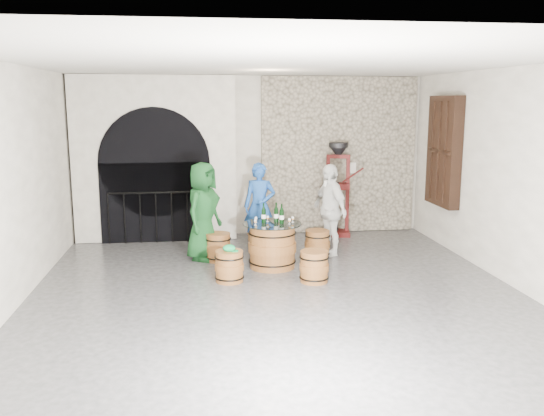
{
  "coord_description": "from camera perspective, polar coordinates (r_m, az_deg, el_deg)",
  "views": [
    {
      "loc": [
        -1.07,
        -7.62,
        2.71
      ],
      "look_at": [
        0.06,
        1.18,
        1.05
      ],
      "focal_mm": 38.0,
      "sensor_mm": 36.0,
      "label": 1
    }
  ],
  "objects": [
    {
      "name": "barrel_stool_far",
      "position": [
        10.46,
        -1.01,
        -3.08
      ],
      "size": [
        0.45,
        0.45,
        0.48
      ],
      "color": "brown",
      "rests_on": "ground"
    },
    {
      "name": "barrel_stool_right",
      "position": [
        10.13,
        4.51,
        -3.56
      ],
      "size": [
        0.45,
        0.45,
        0.48
      ],
      "color": "brown",
      "rests_on": "ground"
    },
    {
      "name": "tasting_glass_c",
      "position": [
        9.51,
        -0.43,
        -1.07
      ],
      "size": [
        0.05,
        0.05,
        0.1
      ],
      "primitive_type": null,
      "color": "orange",
      "rests_on": "barrel_table"
    },
    {
      "name": "barrel_table",
      "position": [
        9.47,
        0.03,
        -3.74
      ],
      "size": [
        0.96,
        0.96,
        0.74
      ],
      "color": "brown",
      "rests_on": "ground"
    },
    {
      "name": "barrel_stool_near_left",
      "position": [
        8.78,
        -4.25,
        -5.79
      ],
      "size": [
        0.45,
        0.45,
        0.48
      ],
      "color": "brown",
      "rests_on": "ground"
    },
    {
      "name": "wine_bottle_left",
      "position": [
        9.43,
        -0.83,
        -0.66
      ],
      "size": [
        0.08,
        0.08,
        0.32
      ],
      "color": "black",
      "rests_on": "barrel_table"
    },
    {
      "name": "stone_facing_panel",
      "position": [
        11.97,
        6.61,
        5.2
      ],
      "size": [
        3.2,
        0.12,
        3.18
      ],
      "primitive_type": "cube",
      "color": "tan",
      "rests_on": "ground"
    },
    {
      "name": "control_box",
      "position": [
        11.98,
        7.84,
        3.97
      ],
      "size": [
        0.18,
        0.1,
        0.22
      ],
      "primitive_type": "cube",
      "color": "silver",
      "rests_on": "wall_back"
    },
    {
      "name": "ceiling",
      "position": [
        7.72,
        0.68,
        14.23
      ],
      "size": [
        8.0,
        8.0,
        0.0
      ],
      "primitive_type": "plane",
      "rotation": [
        3.14,
        0.0,
        0.0
      ],
      "color": "beige",
      "rests_on": "wall_back"
    },
    {
      "name": "wine_bottle_right",
      "position": [
        9.47,
        0.42,
        -0.61
      ],
      "size": [
        0.08,
        0.08,
        0.32
      ],
      "color": "black",
      "rests_on": "barrel_table"
    },
    {
      "name": "tasting_glass_f",
      "position": [
        9.43,
        -1.61,
        -1.17
      ],
      "size": [
        0.05,
        0.05,
        0.1
      ],
      "primitive_type": null,
      "color": "orange",
      "rests_on": "barrel_table"
    },
    {
      "name": "wine_bottle_center",
      "position": [
        9.36,
        0.96,
        -0.74
      ],
      "size": [
        0.08,
        0.08,
        0.32
      ],
      "color": "black",
      "rests_on": "barrel_table"
    },
    {
      "name": "barrel_stool_near_right",
      "position": [
        8.77,
        4.19,
        -5.81
      ],
      "size": [
        0.45,
        0.45,
        0.48
      ],
      "color": "brown",
      "rests_on": "ground"
    },
    {
      "name": "tasting_glass_e",
      "position": [
        9.31,
        1.74,
        -1.33
      ],
      "size": [
        0.05,
        0.05,
        0.1
      ],
      "primitive_type": null,
      "color": "orange",
      "rests_on": "barrel_table"
    },
    {
      "name": "shuttered_window",
      "position": [
        11.01,
        16.62,
        5.41
      ],
      "size": [
        0.23,
        1.1,
        2.0
      ],
      "color": "black",
      "rests_on": "wall_right"
    },
    {
      "name": "barrel_stool_left",
      "position": [
        9.92,
        -5.35,
        -3.88
      ],
      "size": [
        0.45,
        0.45,
        0.48
      ],
      "color": "brown",
      "rests_on": "ground"
    },
    {
      "name": "corking_press",
      "position": [
        11.64,
        6.54,
        2.57
      ],
      "size": [
        0.79,
        0.5,
        1.89
      ],
      "rotation": [
        0.0,
        0.0,
        -0.17
      ],
      "color": "#4F100D",
      "rests_on": "ground"
    },
    {
      "name": "side_barrel",
      "position": [
        10.92,
        -1.35,
        -2.25
      ],
      "size": [
        0.43,
        0.43,
        0.57
      ],
      "rotation": [
        0.0,
        0.0,
        -0.33
      ],
      "color": "brown",
      "rests_on": "ground"
    },
    {
      "name": "person_blue",
      "position": [
        10.57,
        -1.24,
        0.17
      ],
      "size": [
        0.66,
        0.51,
        1.6
      ],
      "primitive_type": "imported",
      "rotation": [
        0.0,
        0.0,
        -0.25
      ],
      "color": "#1C4B9C",
      "rests_on": "ground"
    },
    {
      "name": "wall_right",
      "position": [
        8.96,
        23.44,
        2.6
      ],
      "size": [
        0.0,
        8.0,
        8.0
      ],
      "primitive_type": "plane",
      "rotation": [
        1.57,
        0.0,
        -1.57
      ],
      "color": "silver",
      "rests_on": "ground"
    },
    {
      "name": "tasting_glass_d",
      "position": [
        9.57,
        0.61,
        -0.99
      ],
      "size": [
        0.05,
        0.05,
        0.1
      ],
      "primitive_type": null,
      "color": "orange",
      "rests_on": "barrel_table"
    },
    {
      "name": "tasting_glass_a",
      "position": [
        9.23,
        -1.67,
        -1.43
      ],
      "size": [
        0.05,
        0.05,
        0.1
      ],
      "primitive_type": null,
      "color": "orange",
      "rests_on": "barrel_table"
    },
    {
      "name": "person_white",
      "position": [
        10.2,
        5.72,
        -0.18
      ],
      "size": [
        0.69,
        1.03,
        1.63
      ],
      "primitive_type": "imported",
      "rotation": [
        0.0,
        0.0,
        -1.23
      ],
      "color": "silver",
      "rests_on": "ground"
    },
    {
      "name": "wall_front",
      "position": [
        3.94,
        8.8,
        -5.9
      ],
      "size": [
        8.0,
        0.0,
        8.0
      ],
      "primitive_type": "plane",
      "rotation": [
        -1.57,
        0.0,
        0.0
      ],
      "color": "silver",
      "rests_on": "ground"
    },
    {
      "name": "green_cap",
      "position": [
        8.71,
        -4.25,
        -4.0
      ],
      "size": [
        0.24,
        0.19,
        0.1
      ],
      "color": "#0D9046",
      "rests_on": "barrel_stool_near_left"
    },
    {
      "name": "wall_back",
      "position": [
        11.73,
        -2.07,
        5.15
      ],
      "size": [
        8.0,
        0.0,
        8.0
      ],
      "primitive_type": "plane",
      "rotation": [
        1.57,
        0.0,
        0.0
      ],
      "color": "silver",
      "rests_on": "ground"
    },
    {
      "name": "arched_opening",
      "position": [
        11.45,
        -11.49,
        4.72
      ],
      "size": [
        3.1,
        0.6,
        3.19
      ],
      "color": "silver",
      "rests_on": "ground"
    },
    {
      "name": "person_green",
      "position": [
        9.92,
        -6.84,
        -0.32
      ],
      "size": [
        0.89,
        0.98,
        1.69
      ],
      "primitive_type": "imported",
      "rotation": [
        0.0,
        0.0,
        1.01
      ],
      "color": "#113F19",
      "rests_on": "ground"
    },
    {
      "name": "tasting_glass_b",
      "position": [
        9.46,
        2.07,
        -1.14
      ],
      "size": [
        0.05,
        0.05,
        0.1
      ],
      "primitive_type": null,
      "color": "orange",
      "rests_on": "barrel_table"
    },
    {
      "name": "ground",
      "position": [
        8.16,
        0.63,
        -8.8
      ],
      "size": [
        8.0,
        8.0,
        0.0
      ],
      "primitive_type": "plane",
      "color": "#313134",
      "rests_on": "ground"
    },
    {
      "name": "wall_left",
      "position": [
        8.08,
        -24.76,
        1.71
      ],
      "size": [
        0.0,
        8.0,
        8.0
      ],
      "primitive_type": "plane",
      "rotation": [
        1.57,
        0.0,
        1.57
      ],
      "color": "silver",
      "rests_on": "ground"
    }
  ]
}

